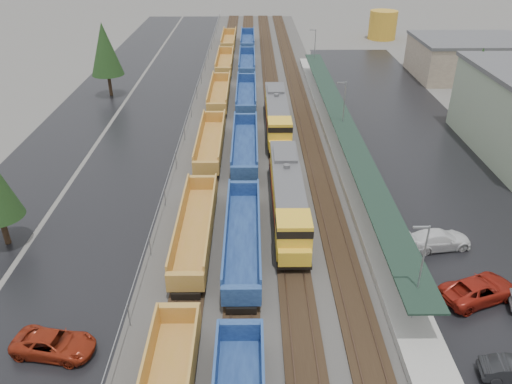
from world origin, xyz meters
TOP-DOWN VIEW (x-y plane):
  - ballast_strip at (0.00, 60.00)m, footprint 20.00×160.00m
  - trackbed at (-0.00, 60.00)m, footprint 14.60×160.00m
  - west_parking_lot at (-15.00, 60.00)m, footprint 10.00×160.00m
  - west_road at (-25.00, 60.00)m, footprint 9.00×160.00m
  - east_commuter_lot at (19.00, 50.00)m, footprint 16.00×100.00m
  - station_platform at (9.50, 50.01)m, footprint 3.00×80.00m
  - chainlink_fence at (-9.50, 58.44)m, footprint 0.08×160.04m
  - tree_west_far at (-23.00, 70.00)m, footprint 4.84×4.84m
  - tree_east at (28.00, 58.00)m, footprint 4.40×4.40m
  - locomotive_lead at (2.00, 33.74)m, footprint 2.78×18.31m
  - locomotive_trail at (2.00, 54.74)m, footprint 2.78×18.31m
  - well_string_yellow at (-6.00, 48.50)m, footprint 2.80×125.45m
  - well_string_blue at (-2.00, 47.44)m, footprint 2.84×127.76m
  - storage_tank at (28.32, 110.51)m, footprint 6.14×6.14m
  - parked_car_west_c at (-13.78, 17.76)m, footprint 3.26×5.55m
  - parked_car_east_b at (15.11, 22.63)m, footprint 4.59×6.40m
  - parked_car_east_c at (14.31, 29.04)m, footprint 3.07×5.75m

SIDE VIEW (x-z plane):
  - west_parking_lot at x=-15.00m, z-range 0.00..0.02m
  - west_road at x=-25.00m, z-range 0.00..0.02m
  - east_commuter_lot at x=19.00m, z-range 0.00..0.02m
  - ballast_strip at x=0.00m, z-range 0.00..0.08m
  - trackbed at x=0.00m, z-range 0.05..0.27m
  - parked_car_west_c at x=-13.78m, z-range 0.00..1.45m
  - station_platform at x=9.50m, z-range -3.27..4.73m
  - parked_car_east_c at x=14.31m, z-range 0.00..1.58m
  - parked_car_east_b at x=15.11m, z-range 0.00..1.62m
  - well_string_yellow at x=-6.00m, z-range -0.02..2.47m
  - well_string_blue at x=-2.00m, z-range -0.02..2.49m
  - chainlink_fence at x=-9.50m, z-range 0.60..2.62m
  - locomotive_lead at x=2.00m, z-range 0.16..4.31m
  - locomotive_trail at x=2.00m, z-range 0.16..4.31m
  - storage_tank at x=28.32m, z-range 0.00..6.14m
  - tree_east at x=28.00m, z-range 1.47..11.47m
  - tree_west_far at x=-23.00m, z-range 1.62..12.62m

